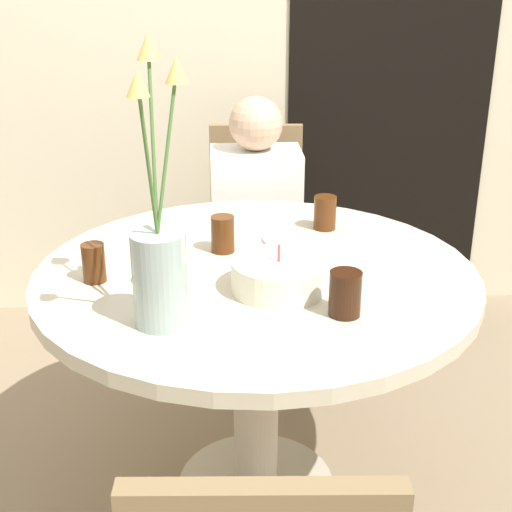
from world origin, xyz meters
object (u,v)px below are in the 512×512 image
(side_plate, at_px, (289,239))
(drink_glass_1, at_px, (325,213))
(birthday_cake, at_px, (279,276))
(drink_glass_4, at_px, (345,294))
(person_guest, at_px, (256,244))
(drink_glass_0, at_px, (94,263))
(drink_glass_2, at_px, (164,267))
(drink_glass_3, at_px, (223,234))
(chair_left_flank, at_px, (256,226))
(flower_vase, at_px, (160,256))

(side_plate, relative_size, drink_glass_1, 1.52)
(birthday_cake, height_order, drink_glass_1, birthday_cake)
(drink_glass_4, bearing_deg, person_guest, 97.84)
(drink_glass_1, height_order, drink_glass_4, drink_glass_4)
(side_plate, distance_m, person_guest, 0.65)
(drink_glass_0, relative_size, drink_glass_1, 0.98)
(drink_glass_2, height_order, person_guest, person_guest)
(drink_glass_3, relative_size, person_guest, 0.10)
(drink_glass_1, height_order, drink_glass_3, drink_glass_3)
(drink_glass_4, bearing_deg, drink_glass_2, 157.68)
(side_plate, distance_m, drink_glass_2, 0.48)
(chair_left_flank, bearing_deg, drink_glass_2, -102.34)
(chair_left_flank, distance_m, drink_glass_1, 0.74)
(birthday_cake, distance_m, drink_glass_1, 0.48)
(drink_glass_0, xyz_separation_m, drink_glass_4, (0.63, -0.23, 0.00))
(birthday_cake, bearing_deg, chair_left_flank, 89.77)
(drink_glass_2, height_order, drink_glass_3, drink_glass_2)
(side_plate, bearing_deg, drink_glass_3, -159.87)
(drink_glass_4, bearing_deg, drink_glass_0, 159.84)
(drink_glass_2, distance_m, person_guest, 1.00)
(flower_vase, height_order, drink_glass_0, flower_vase)
(chair_left_flank, xyz_separation_m, side_plate, (0.06, -0.76, 0.23))
(chair_left_flank, distance_m, drink_glass_4, 1.29)
(chair_left_flank, distance_m, person_guest, 0.16)
(flower_vase, height_order, person_guest, flower_vase)
(drink_glass_0, relative_size, person_guest, 0.10)
(side_plate, xyz_separation_m, drink_glass_0, (-0.54, -0.26, 0.05))
(side_plate, bearing_deg, drink_glass_1, 38.66)
(flower_vase, distance_m, drink_glass_2, 0.22)
(drink_glass_3, height_order, person_guest, person_guest)
(birthday_cake, bearing_deg, side_plate, 79.79)
(person_guest, bearing_deg, drink_glass_0, -118.98)
(drink_glass_1, bearing_deg, drink_glass_3, -152.07)
(drink_glass_0, bearing_deg, person_guest, 61.02)
(side_plate, relative_size, drink_glass_2, 1.45)
(birthday_cake, relative_size, drink_glass_0, 2.33)
(drink_glass_1, bearing_deg, drink_glass_2, -139.32)
(flower_vase, bearing_deg, birthday_cake, 29.10)
(drink_glass_2, xyz_separation_m, person_guest, (0.29, 0.91, -0.30))
(chair_left_flank, bearing_deg, flower_vase, -99.72)
(birthday_cake, xyz_separation_m, flower_vase, (-0.29, -0.16, 0.13))
(drink_glass_2, xyz_separation_m, drink_glass_4, (0.44, -0.18, -0.00))
(side_plate, xyz_separation_m, drink_glass_1, (0.12, 0.10, 0.05))
(drink_glass_4, bearing_deg, birthday_cake, 134.87)
(drink_glass_4, xyz_separation_m, person_guest, (-0.15, 1.09, -0.30))
(flower_vase, relative_size, drink_glass_2, 5.78)
(flower_vase, bearing_deg, drink_glass_2, 92.22)
(chair_left_flank, xyz_separation_m, drink_glass_2, (-0.30, -1.07, 0.28))
(chair_left_flank, height_order, drink_glass_2, chair_left_flank)
(chair_left_flank, relative_size, drink_glass_2, 8.33)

